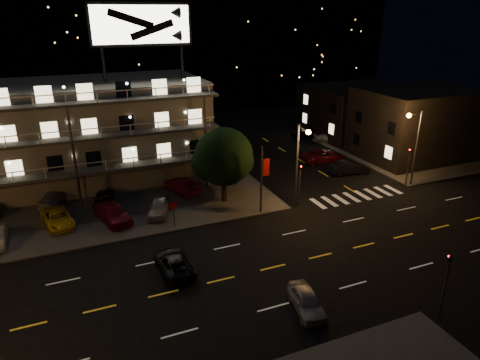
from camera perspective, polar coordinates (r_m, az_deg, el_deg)
name	(u,v)px	position (r m, az deg, el deg)	size (l,w,h in m)	color
ground	(248,274)	(30.76, 1.02, -12.36)	(140.00, 140.00, 0.00)	black
curb_nw	(36,198)	(46.72, -25.52, -2.15)	(44.00, 24.00, 0.15)	#3C3C39
curb_ne	(390,147)	(61.65, 19.43, 4.16)	(16.00, 24.00, 0.15)	#3C3C39
motel	(70,132)	(48.69, -21.67, 5.93)	(28.00, 13.80, 18.10)	gray
side_bldg_front	(417,124)	(57.83, 22.52, 6.96)	(14.06, 10.00, 8.50)	black
side_bldg_back	(356,111)	(66.73, 15.25, 8.92)	(14.06, 12.00, 7.00)	black
hill_backdrop	(77,43)	(92.41, -20.89, 16.67)	(120.00, 25.00, 24.00)	black
streetlight_nc	(299,159)	(38.52, 7.92, 2.84)	(0.44, 1.92, 8.00)	#2D2D30
streetlight_ne	(415,141)	(46.98, 22.25, 4.83)	(1.92, 0.44, 8.00)	#2D2D30
signal_nw	(300,181)	(40.02, 7.96, -0.08)	(0.20, 0.27, 4.60)	#2D2D30
signal_sw	(446,279)	(28.43, 25.82, -11.74)	(0.20, 0.27, 4.60)	#2D2D30
signal_ne	(409,163)	(47.70, 21.57, 2.14)	(0.27, 0.20, 4.60)	#2D2D30
banner_north	(262,178)	(37.88, 2.98, 0.23)	(0.83, 0.16, 6.40)	#2D2D30
stop_sign	(174,210)	(36.21, -8.84, -4.01)	(0.91, 0.11, 2.61)	#2D2D30
tree	(223,158)	(39.85, -2.26, 2.88)	(5.74, 5.52, 7.22)	black
lot_car_2	(58,218)	(39.67, -23.15, -4.73)	(2.09, 4.53, 1.26)	gold
lot_car_3	(112,213)	(38.89, -16.65, -4.19)	(2.05, 5.04, 1.46)	maroon
lot_car_4	(159,207)	(39.10, -10.72, -3.52)	(1.68, 4.17, 1.42)	gray
lot_car_7	(54,198)	(44.04, -23.56, -2.22)	(1.77, 4.35, 1.26)	gray
lot_car_8	(103,198)	(42.28, -17.75, -2.26)	(1.66, 4.14, 1.41)	black
lot_car_9	(182,186)	(43.32, -7.68, -0.74)	(1.58, 4.54, 1.50)	maroon
side_car_0	(349,168)	(49.98, 14.37, 1.62)	(1.56, 4.48, 1.48)	black
side_car_1	(323,156)	(53.34, 10.98, 3.20)	(2.55, 5.53, 1.54)	maroon
side_car_2	(328,139)	(61.50, 11.70, 5.42)	(1.71, 4.20, 1.22)	gray
side_car_3	(305,134)	(63.10, 8.65, 6.08)	(1.56, 3.88, 1.32)	black
road_car_east	(307,301)	(27.49, 8.86, -15.66)	(1.53, 3.81, 1.30)	gray
road_car_west	(174,263)	(31.11, -8.81, -10.82)	(2.12, 4.59, 1.28)	black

